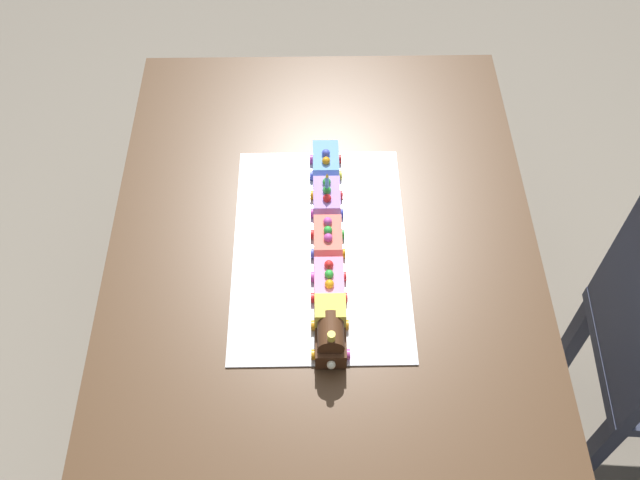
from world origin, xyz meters
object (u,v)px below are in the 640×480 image
(cake_locomotive, at_px, (330,331))
(cake_car_caboose_bubblegum, at_px, (329,282))
(cake_car_hopper_coral, at_px, (328,239))
(cake_car_tanker_lavender, at_px, (327,199))
(dining_table, at_px, (323,280))
(cake_car_gondola_sky_blue, at_px, (326,163))
(birthday_candle, at_px, (327,181))

(cake_locomotive, xyz_separation_m, cake_car_caboose_bubblegum, (0.13, -0.00, -0.02))
(cake_car_hopper_coral, distance_m, cake_car_tanker_lavender, 0.12)
(cake_car_tanker_lavender, bearing_deg, dining_table, 175.92)
(cake_car_caboose_bubblegum, relative_size, cake_car_gondola_sky_blue, 1.00)
(cake_car_caboose_bubblegum, distance_m, cake_car_hopper_coral, 0.12)
(cake_locomotive, distance_m, cake_car_caboose_bubblegum, 0.13)
(cake_car_hopper_coral, distance_m, birthday_candle, 0.14)
(cake_car_caboose_bubblegum, bearing_deg, birthday_candle, 0.00)
(cake_car_caboose_bubblegum, bearing_deg, dining_table, 5.80)
(dining_table, height_order, cake_car_gondola_sky_blue, cake_car_gondola_sky_blue)
(cake_car_hopper_coral, height_order, birthday_candle, birthday_candle)
(dining_table, distance_m, cake_car_hopper_coral, 0.14)
(birthday_candle, bearing_deg, cake_car_tanker_lavender, -180.00)
(cake_car_hopper_coral, relative_size, cake_car_gondola_sky_blue, 1.00)
(dining_table, bearing_deg, cake_car_gondola_sky_blue, -2.21)
(cake_car_hopper_coral, bearing_deg, birthday_candle, 0.00)
(cake_car_hopper_coral, relative_size, birthday_candle, 2.08)
(cake_locomotive, xyz_separation_m, cake_car_tanker_lavender, (0.36, -0.00, -0.02))
(cake_car_hopper_coral, xyz_separation_m, cake_car_gondola_sky_blue, (0.24, 0.00, -0.00))
(cake_car_gondola_sky_blue, bearing_deg, cake_car_hopper_coral, 180.00)
(dining_table, height_order, cake_car_caboose_bubblegum, cake_car_caboose_bubblegum)
(cake_car_caboose_bubblegum, xyz_separation_m, cake_car_gondola_sky_blue, (0.35, 0.00, -0.00))
(cake_car_caboose_bubblegum, bearing_deg, cake_car_tanker_lavender, 0.00)
(cake_car_caboose_bubblegum, xyz_separation_m, cake_car_tanker_lavender, (0.24, 0.00, 0.00))
(cake_car_tanker_lavender, xyz_separation_m, cake_car_gondola_sky_blue, (0.12, 0.00, -0.00))
(cake_car_caboose_bubblegum, relative_size, birthday_candle, 2.08)
(dining_table, height_order, cake_locomotive, cake_locomotive)
(cake_locomotive, relative_size, cake_car_tanker_lavender, 1.40)
(dining_table, bearing_deg, cake_locomotive, -177.50)
(cake_car_tanker_lavender, bearing_deg, birthday_candle, 0.00)
(dining_table, distance_m, cake_car_tanker_lavender, 0.20)
(cake_car_tanker_lavender, height_order, birthday_candle, birthday_candle)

